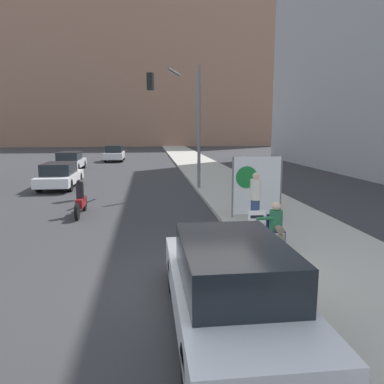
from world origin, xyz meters
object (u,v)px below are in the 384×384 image
at_px(seated_protester, 276,224).
at_px(car_on_road_distant, 114,153).
at_px(car_on_road_nearest, 60,175).
at_px(motorcycle_on_road, 81,200).
at_px(parked_car_curbside, 231,285).
at_px(car_on_road_midblock, 70,161).
at_px(jogger_on_sidewalk, 255,199).
at_px(traffic_light_pole, 181,107).
at_px(protest_banner, 257,185).

relative_size(seated_protester, car_on_road_distant, 0.28).
bearing_deg(car_on_road_nearest, motorcycle_on_road, -71.69).
height_order(parked_car_curbside, car_on_road_nearest, parked_car_curbside).
bearing_deg(car_on_road_midblock, parked_car_curbside, -73.30).
bearing_deg(car_on_road_distant, car_on_road_midblock, -108.99).
bearing_deg(motorcycle_on_road, car_on_road_midblock, 102.49).
xyz_separation_m(seated_protester, motorcycle_on_road, (-5.72, 4.88, -0.20)).
bearing_deg(jogger_on_sidewalk, seated_protester, 74.26).
distance_m(traffic_light_pole, car_on_road_midblock, 13.14).
relative_size(protest_banner, car_on_road_distant, 0.49).
height_order(car_on_road_nearest, motorcycle_on_road, car_on_road_nearest).
bearing_deg(parked_car_curbside, car_on_road_nearest, 111.48).
xyz_separation_m(jogger_on_sidewalk, parked_car_curbside, (-2.06, -5.77, -0.25)).
xyz_separation_m(car_on_road_distant, motorcycle_on_road, (0.74, -23.13, -0.20)).
distance_m(seated_protester, motorcycle_on_road, 7.52).
xyz_separation_m(traffic_light_pole, car_on_road_midblock, (-7.61, 10.13, -3.49)).
distance_m(jogger_on_sidewalk, motorcycle_on_road, 6.41).
bearing_deg(car_on_road_distant, seated_protester, -77.01).
xyz_separation_m(protest_banner, car_on_road_distant, (-6.91, 24.71, -0.47)).
distance_m(protest_banner, traffic_light_pole, 7.70).
xyz_separation_m(seated_protester, car_on_road_distant, (-6.46, 28.02, 0.00)).
xyz_separation_m(parked_car_curbside, car_on_road_midblock, (-7.15, 23.83, -0.03)).
relative_size(car_on_road_nearest, car_on_road_midblock, 1.01).
bearing_deg(traffic_light_pole, car_on_road_distant, 105.45).
height_order(seated_protester, protest_banner, protest_banner).
xyz_separation_m(car_on_road_nearest, car_on_road_distant, (1.48, 16.44, 0.08)).
relative_size(seated_protester, traffic_light_pole, 0.19).
height_order(seated_protester, parked_car_curbside, parked_car_curbside).
height_order(jogger_on_sidewalk, car_on_road_midblock, jogger_on_sidewalk).
relative_size(traffic_light_pole, car_on_road_distant, 1.44).
bearing_deg(seated_protester, jogger_on_sidewalk, 103.05).
distance_m(protest_banner, car_on_road_distant, 25.66).
bearing_deg(parked_car_curbside, motorcycle_on_road, 113.90).
distance_m(seated_protester, car_on_road_midblock, 22.23).
xyz_separation_m(car_on_road_nearest, car_on_road_midblock, (-1.19, 8.69, 0.02)).
height_order(seated_protester, car_on_road_nearest, car_on_road_nearest).
xyz_separation_m(jogger_on_sidewalk, motorcycle_on_road, (-5.81, 2.68, -0.43)).
bearing_deg(seated_protester, car_on_road_midblock, 129.55).
distance_m(car_on_road_distant, motorcycle_on_road, 23.15).
bearing_deg(parked_car_curbside, traffic_light_pole, 88.08).
xyz_separation_m(protest_banner, car_on_road_midblock, (-9.57, 16.96, -0.53)).
height_order(seated_protester, car_on_road_distant, car_on_road_distant).
bearing_deg(car_on_road_midblock, protest_banner, -60.56).
height_order(car_on_road_midblock, car_on_road_distant, car_on_road_distant).
bearing_deg(protest_banner, car_on_road_midblock, 119.44).
height_order(traffic_light_pole, car_on_road_distant, traffic_light_pole).
distance_m(seated_protester, jogger_on_sidewalk, 2.22).
distance_m(car_on_road_midblock, motorcycle_on_road, 15.76).
bearing_deg(seated_protester, car_on_road_distant, 118.28).
xyz_separation_m(jogger_on_sidewalk, protest_banner, (0.36, 1.10, 0.24)).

